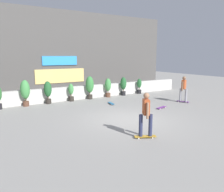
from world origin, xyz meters
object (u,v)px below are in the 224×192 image
object	(u,v)px
potted_plant_7	(139,86)
potted_plant_6	(123,85)
skater_far_right	(184,88)
skateboard_near_camera	(161,107)
potted_plant_1	(25,91)
skateboard_aside	(111,103)
potted_plant_3	(71,92)
potted_plant_2	(48,91)
potted_plant_4	(90,86)
skater_by_wall_left	(146,113)
potted_plant_5	(108,86)

from	to	relation	value
potted_plant_7	potted_plant_6	bearing A→B (deg)	-180.00
potted_plant_6	potted_plant_7	bearing A→B (deg)	0.00
skater_far_right	skateboard_near_camera	world-z (taller)	skater_far_right
potted_plant_1	skater_far_right	size ratio (longest dim) A/B	0.93
potted_plant_6	skateboard_aside	world-z (taller)	potted_plant_6
skateboard_near_camera	potted_plant_7	bearing A→B (deg)	65.60
potted_plant_1	potted_plant_3	bearing A→B (deg)	0.00
potted_plant_2	potted_plant_4	xyz separation A→B (m)	(2.92, 0.00, 0.12)
potted_plant_6	skater_by_wall_left	xyz separation A→B (m)	(-4.47, -7.88, 0.15)
potted_plant_1	potted_plant_2	size ratio (longest dim) A/B	1.11
potted_plant_5	skater_by_wall_left	distance (m)	8.47
skateboard_near_camera	potted_plant_1	bearing A→B (deg)	143.88
potted_plant_5	potted_plant_6	size ratio (longest dim) A/B	0.99
skater_by_wall_left	skateboard_near_camera	bearing A→B (deg)	39.13
potted_plant_3	potted_plant_4	size ratio (longest dim) A/B	0.74
potted_plant_5	skateboard_near_camera	xyz separation A→B (m)	(0.75, -4.74, -0.72)
potted_plant_1	skater_by_wall_left	world-z (taller)	skater_by_wall_left
skateboard_aside	skater_far_right	bearing A→B (deg)	-25.33
potted_plant_7	skater_by_wall_left	xyz separation A→B (m)	(-6.01, -7.88, 0.31)
potted_plant_2	potted_plant_4	world-z (taller)	potted_plant_4
skater_by_wall_left	potted_plant_6	bearing A→B (deg)	60.41
skater_by_wall_left	skater_far_right	bearing A→B (deg)	30.32
potted_plant_7	skateboard_near_camera	bearing A→B (deg)	-114.40
potted_plant_1	skater_far_right	bearing A→B (deg)	-25.41
potted_plant_2	potted_plant_3	xyz separation A→B (m)	(1.53, 0.00, -0.20)
skater_far_right	skater_by_wall_left	distance (m)	7.25
potted_plant_1	skateboard_aside	distance (m)	5.21
skater_far_right	skater_by_wall_left	size ratio (longest dim) A/B	1.00
potted_plant_1	skateboard_near_camera	distance (m)	8.08
skater_far_right	skateboard_aside	xyz separation A→B (m)	(-4.24, 2.01, -0.88)
potted_plant_4	potted_plant_5	size ratio (longest dim) A/B	1.16
potted_plant_1	potted_plant_5	size ratio (longest dim) A/B	1.15
potted_plant_1	potted_plant_2	xyz separation A→B (m)	(1.35, -0.00, -0.11)
potted_plant_2	skateboard_near_camera	world-z (taller)	potted_plant_2
skater_by_wall_left	skateboard_aside	world-z (taller)	skater_by_wall_left
potted_plant_3	potted_plant_5	distance (m)	2.87
potted_plant_2	skater_by_wall_left	xyz separation A→B (m)	(1.28, -7.88, 0.12)
potted_plant_3	potted_plant_6	world-z (taller)	potted_plant_6
potted_plant_7	skateboard_aside	world-z (taller)	potted_plant_7
potted_plant_2	skateboard_aside	world-z (taller)	potted_plant_2
potted_plant_2	potted_plant_7	world-z (taller)	potted_plant_2
potted_plant_4	potted_plant_5	xyz separation A→B (m)	(1.47, 0.00, -0.16)
skater_by_wall_left	skateboard_aside	xyz separation A→B (m)	(2.01, 5.67, -0.88)
potted_plant_1	skateboard_aside	size ratio (longest dim) A/B	1.91
skateboard_near_camera	potted_plant_3	bearing A→B (deg)	127.32
skater_by_wall_left	skateboard_aside	bearing A→B (deg)	70.47
potted_plant_2	potted_plant_3	world-z (taller)	potted_plant_2
potted_plant_4	skateboard_aside	bearing A→B (deg)	-80.44
potted_plant_5	potted_plant_7	distance (m)	2.90
potted_plant_1	potted_plant_7	world-z (taller)	potted_plant_1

